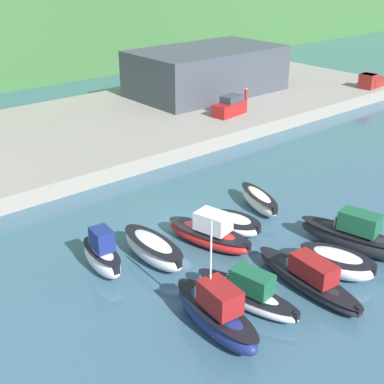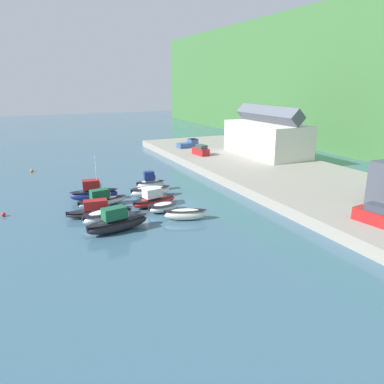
% 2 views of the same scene
% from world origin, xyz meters
% --- Properties ---
extents(ground_plane, '(320.00, 320.00, 0.00)m').
position_xyz_m(ground_plane, '(0.00, 0.00, 0.00)').
color(ground_plane, '#385B70').
extents(quay_promenade, '(96.45, 23.46, 1.42)m').
position_xyz_m(quay_promenade, '(0.00, 22.12, 0.71)').
color(quay_promenade, gray).
rests_on(quay_promenade, ground_plane).
extents(yacht_club_building, '(19.06, 10.98, 5.61)m').
position_xyz_m(yacht_club_building, '(23.76, 24.44, 4.22)').
color(yacht_club_building, '#3D424C').
rests_on(yacht_club_building, quay_promenade).
extents(moored_boat_0, '(2.00, 4.47, 3.01)m').
position_xyz_m(moored_boat_0, '(-7.63, -1.05, 1.13)').
color(moored_boat_0, white).
rests_on(moored_boat_0, ground_plane).
extents(moored_boat_1, '(2.24, 5.94, 1.63)m').
position_xyz_m(moored_boat_1, '(-4.50, -2.07, 0.86)').
color(moored_boat_1, silver).
rests_on(moored_boat_1, ground_plane).
extents(moored_boat_2, '(3.53, 6.89, 2.49)m').
position_xyz_m(moored_boat_2, '(-0.44, -2.94, 0.90)').
color(moored_boat_2, red).
rests_on(moored_boat_2, ground_plane).
extents(moored_boat_3, '(3.00, 4.47, 1.17)m').
position_xyz_m(moored_boat_3, '(2.21, -2.67, 0.63)').
color(moored_boat_3, silver).
rests_on(moored_boat_3, ground_plane).
extents(moored_boat_4, '(3.10, 5.41, 1.41)m').
position_xyz_m(moored_boat_4, '(6.15, -1.28, 0.75)').
color(moored_boat_4, white).
rests_on(moored_boat_4, ground_plane).
extents(moored_boat_5, '(2.66, 6.79, 6.28)m').
position_xyz_m(moored_boat_5, '(-6.19, -9.80, 1.11)').
color(moored_boat_5, navy).
rests_on(moored_boat_5, ground_plane).
extents(moored_boat_6, '(2.81, 7.01, 2.31)m').
position_xyz_m(moored_boat_6, '(-3.35, -9.30, 0.83)').
color(moored_boat_6, white).
rests_on(moored_boat_6, ground_plane).
extents(moored_boat_7, '(2.73, 8.30, 2.12)m').
position_xyz_m(moored_boat_7, '(0.55, -10.48, 0.75)').
color(moored_boat_7, black).
rests_on(moored_boat_7, ground_plane).
extents(moored_boat_8, '(3.49, 5.24, 1.56)m').
position_xyz_m(moored_boat_8, '(3.11, -10.62, 0.82)').
color(moored_boat_8, white).
rests_on(moored_boat_8, ground_plane).
extents(moored_boat_9, '(3.35, 7.59, 2.85)m').
position_xyz_m(moored_boat_9, '(6.32, -9.54, 1.05)').
color(moored_boat_9, black).
rests_on(moored_boat_9, ground_plane).
extents(parked_car_0, '(4.42, 2.40, 2.16)m').
position_xyz_m(parked_car_0, '(18.95, 15.23, 2.34)').
color(parked_car_0, maroon).
rests_on(parked_car_0, quay_promenade).
extents(pickup_truck_0, '(4.92, 2.50, 1.90)m').
position_xyz_m(pickup_truck_0, '(42.53, 12.50, 2.24)').
color(pickup_truck_0, maroon).
rests_on(pickup_truck_0, quay_promenade).
extents(person_on_quay, '(0.40, 0.40, 2.14)m').
position_xyz_m(person_on_quay, '(23.02, 16.71, 2.52)').
color(person_on_quay, '#232838').
rests_on(person_on_quay, quay_promenade).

